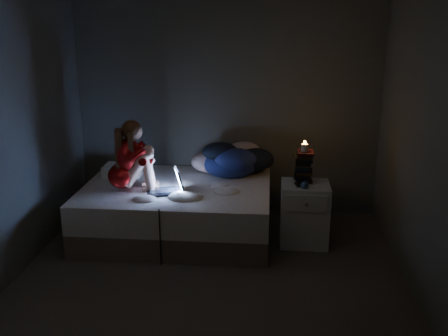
# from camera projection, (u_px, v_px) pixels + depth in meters

# --- Properties ---
(floor) EXTENTS (3.60, 3.80, 0.02)m
(floor) POSITION_uv_depth(u_px,v_px,m) (209.00, 285.00, 4.63)
(floor) COLOR black
(floor) RESTS_ON ground
(wall_back) EXTENTS (3.60, 0.02, 2.60)m
(wall_back) POSITION_uv_depth(u_px,v_px,m) (227.00, 106.00, 6.07)
(wall_back) COLOR #4C5048
(wall_back) RESTS_ON ground
(wall_front) EXTENTS (3.60, 0.02, 2.60)m
(wall_front) POSITION_uv_depth(u_px,v_px,m) (159.00, 243.00, 2.43)
(wall_front) COLOR #4C5048
(wall_front) RESTS_ON ground
(wall_left) EXTENTS (0.02, 3.80, 2.60)m
(wall_left) POSITION_uv_depth(u_px,v_px,m) (0.00, 140.00, 4.40)
(wall_left) COLOR #4C5048
(wall_left) RESTS_ON ground
(wall_right) EXTENTS (0.02, 3.80, 2.60)m
(wall_right) POSITION_uv_depth(u_px,v_px,m) (431.00, 150.00, 4.09)
(wall_right) COLOR #4C5048
(wall_right) RESTS_ON ground
(bed) EXTENTS (2.02, 1.51, 0.55)m
(bed) POSITION_uv_depth(u_px,v_px,m) (178.00, 209.00, 5.63)
(bed) COLOR #BCB6AC
(bed) RESTS_ON ground
(pillow) EXTENTS (0.43, 0.30, 0.12)m
(pillow) POSITION_uv_depth(u_px,v_px,m) (123.00, 170.00, 5.89)
(pillow) COLOR white
(pillow) RESTS_ON bed
(woman) EXTENTS (0.52, 0.40, 0.76)m
(woman) POSITION_uv_depth(u_px,v_px,m) (121.00, 156.00, 5.31)
(woman) COLOR #700003
(woman) RESTS_ON bed
(laptop) EXTENTS (0.44, 0.37, 0.27)m
(laptop) POSITION_uv_depth(u_px,v_px,m) (164.00, 181.00, 5.29)
(laptop) COLOR black
(laptop) RESTS_ON bed
(clothes_pile) EXTENTS (0.74, 0.62, 0.41)m
(clothes_pile) POSITION_uv_depth(u_px,v_px,m) (230.00, 158.00, 5.88)
(clothes_pile) COLOR #15203C
(clothes_pile) RESTS_ON bed
(nightstand) EXTENTS (0.50, 0.45, 0.66)m
(nightstand) POSITION_uv_depth(u_px,v_px,m) (304.00, 214.00, 5.37)
(nightstand) COLOR silver
(nightstand) RESTS_ON ground
(book_stack) EXTENTS (0.19, 0.25, 0.32)m
(book_stack) POSITION_uv_depth(u_px,v_px,m) (304.00, 167.00, 5.31)
(book_stack) COLOR black
(book_stack) RESTS_ON nightstand
(candle) EXTENTS (0.07, 0.07, 0.08)m
(candle) POSITION_uv_depth(u_px,v_px,m) (304.00, 149.00, 5.26)
(candle) COLOR beige
(candle) RESTS_ON book_stack
(phone) EXTENTS (0.10, 0.15, 0.01)m
(phone) POSITION_uv_depth(u_px,v_px,m) (299.00, 185.00, 5.24)
(phone) COLOR black
(phone) RESTS_ON nightstand
(blue_orb) EXTENTS (0.08, 0.08, 0.08)m
(blue_orb) POSITION_uv_depth(u_px,v_px,m) (305.00, 185.00, 5.12)
(blue_orb) COLOR navy
(blue_orb) RESTS_ON nightstand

